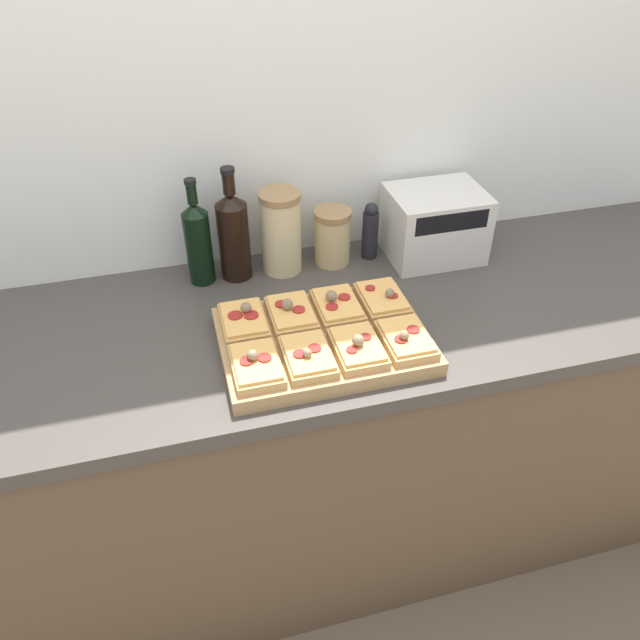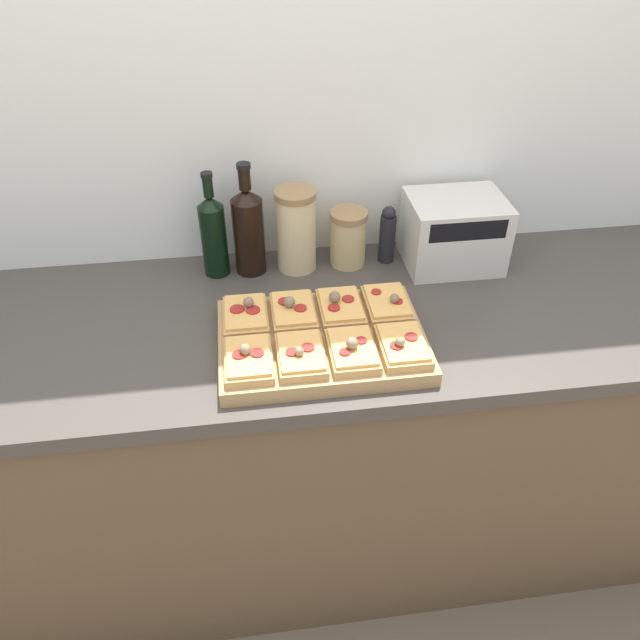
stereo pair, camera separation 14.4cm
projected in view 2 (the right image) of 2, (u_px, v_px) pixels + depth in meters
ground_plane at (317, 627)px, 1.86m from camera, size 12.00×12.00×0.00m
wall_back at (281, 137)px, 1.63m from camera, size 6.00×0.06×2.50m
kitchen_counter at (302, 442)px, 1.83m from camera, size 2.63×0.67×0.93m
cutting_board at (322, 341)px, 1.45m from camera, size 0.47×0.34×0.04m
pizza_slice_back_left at (246, 315)px, 1.47m from camera, size 0.10×0.15×0.05m
pizza_slice_back_midleft at (293, 311)px, 1.48m from camera, size 0.10×0.15×0.05m
pizza_slice_back_midright at (340, 307)px, 1.49m from camera, size 0.10×0.15×0.06m
pizza_slice_back_right at (387, 304)px, 1.51m from camera, size 0.10×0.15×0.05m
pizza_slice_front_left at (248, 359)px, 1.34m from camera, size 0.10×0.15×0.05m
pizza_slice_front_midleft at (301, 355)px, 1.36m from camera, size 0.10×0.15×0.05m
pizza_slice_front_midright at (352, 350)px, 1.37m from camera, size 0.10×0.15×0.06m
pizza_slice_front_right at (403, 346)px, 1.38m from camera, size 0.10×0.15×0.05m
olive_oil_bottle at (213, 234)px, 1.64m from camera, size 0.07×0.07×0.29m
wine_bottle at (248, 229)px, 1.64m from camera, size 0.08×0.08×0.31m
grain_jar_tall at (296, 230)px, 1.67m from camera, size 0.11×0.11×0.23m
grain_jar_short at (348, 238)px, 1.70m from camera, size 0.10×0.10×0.16m
pepper_mill at (387, 235)px, 1.71m from camera, size 0.04×0.04×0.17m
toaster_oven at (454, 232)px, 1.70m from camera, size 0.28×0.20×0.19m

